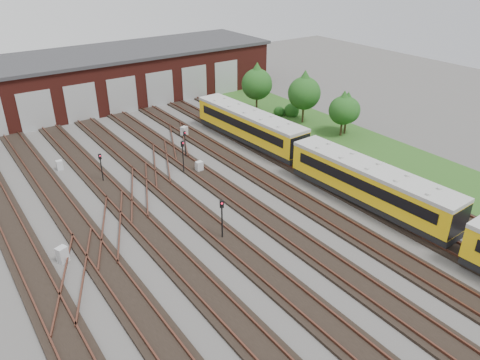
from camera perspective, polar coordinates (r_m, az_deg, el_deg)
ground at (r=31.56m, az=5.39°, el=-9.46°), size 120.00×120.00×0.00m
track_network at (r=31.76m, az=4.47°, el=-8.90°), size 30.40×70.00×0.33m
maintenance_shed at (r=63.27m, az=-18.89°, el=11.38°), size 51.00×12.50×6.35m
grass_verge at (r=49.79m, az=14.83°, el=4.03°), size 8.00×55.00×0.05m
metro_train at (r=37.82m, az=15.63°, el=-0.47°), size 3.35×46.83×3.04m
signal_mast_0 at (r=41.77m, az=-16.59°, el=1.87°), size 0.24×0.23×2.69m
signal_mast_1 at (r=32.19m, az=-2.21°, el=-4.24°), size 0.32×0.31×3.11m
signal_mast_2 at (r=45.12m, az=-6.73°, el=4.76°), size 0.26×0.25×2.75m
signal_mast_3 at (r=41.94m, az=-6.99°, el=3.30°), size 0.29×0.28×3.09m
relay_cabinet_0 at (r=32.92m, az=-20.85°, el=-8.48°), size 0.81×0.75×1.09m
relay_cabinet_1 at (r=45.97m, az=-21.13°, el=1.70°), size 0.57×0.48×0.91m
relay_cabinet_2 at (r=42.62m, az=-4.98°, el=1.62°), size 0.61×0.51×1.01m
relay_cabinet_3 at (r=50.79m, az=-6.81°, el=5.87°), size 0.83×0.76×1.12m
relay_cabinet_4 at (r=43.90m, az=14.10°, el=1.65°), size 0.72×0.65×1.01m
tree_0 at (r=57.24m, az=2.08°, el=12.03°), size 3.71×3.71×6.15m
tree_1 at (r=50.96m, az=12.49°, el=8.67°), size 3.03×3.03×5.03m
tree_2 at (r=54.05m, az=7.86°, el=10.90°), size 3.71×3.71×6.14m
tree_3 at (r=51.69m, az=12.94°, el=8.66°), size 2.85×2.85×4.73m
bush_1 at (r=57.08m, az=4.79°, el=8.47°), size 1.32×1.32×1.32m
bush_2 at (r=57.09m, az=6.32°, el=8.65°), size 1.80×1.80×1.80m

